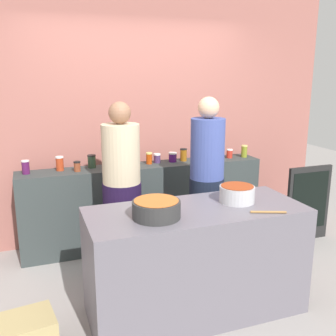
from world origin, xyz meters
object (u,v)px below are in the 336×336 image
preserve_jar_2 (77,166)px  cook_in_cap (206,193)px  preserve_jar_3 (92,161)px  cooking_pot_center (237,194)px  preserve_jar_14 (230,153)px  chalkboard_sign (308,203)px  preserve_jar_7 (149,158)px  preserve_jar_6 (132,160)px  preserve_jar_1 (60,163)px  preserve_jar_4 (109,161)px  preserve_jar_9 (173,157)px  preserve_jar_10 (183,155)px  cooking_pot_left (156,209)px  preserve_jar_0 (26,167)px  preserve_jar_12 (211,154)px  preserve_jar_11 (203,154)px  preserve_jar_15 (244,151)px  wooden_spoon (268,212)px  cook_with_tongs (122,198)px  preserve_jar_5 (121,162)px  preserve_jar_13 (220,154)px  preserve_jar_8 (157,158)px

preserve_jar_2 → cook_in_cap: cook_in_cap is taller
preserve_jar_3 → cooking_pot_center: size_ratio=0.49×
preserve_jar_14 → chalkboard_sign: bearing=-38.5°
preserve_jar_7 → cooking_pot_center: (0.31, -1.39, -0.03)m
preserve_jar_6 → preserve_jar_1: bearing=178.5°
preserve_jar_4 → preserve_jar_9: bearing=3.5°
preserve_jar_10 → cooking_pot_left: preserve_jar_10 is taller
preserve_jar_0 → preserve_jar_12: size_ratio=1.22×
preserve_jar_0 → preserve_jar_11: 1.94m
preserve_jar_2 → preserve_jar_15: (1.97, 0.03, 0.02)m
wooden_spoon → cook_with_tongs: size_ratio=0.16×
preserve_jar_4 → preserve_jar_12: (1.22, 0.06, -0.02)m
preserve_jar_5 → cook_with_tongs: cook_with_tongs is taller
cooking_pot_left → preserve_jar_9: bearing=65.4°
preserve_jar_12 → preserve_jar_15: size_ratio=0.78×
preserve_jar_1 → cooking_pot_center: size_ratio=0.52×
preserve_jar_11 → preserve_jar_14: bearing=-1.3°
preserve_jar_2 → preserve_jar_12: bearing=3.7°
cooking_pot_center → chalkboard_sign: 1.69m
preserve_jar_6 → cook_in_cap: (0.52, -0.80, -0.20)m
preserve_jar_13 → preserve_jar_3: bearing=178.5°
cook_with_tongs → chalkboard_sign: (2.16, -0.01, -0.30)m
chalkboard_sign → cook_in_cap: bearing=-172.0°
preserve_jar_0 → preserve_jar_14: 2.28m
preserve_jar_7 → preserve_jar_12: bearing=2.2°
preserve_jar_14 → cook_with_tongs: 1.56m
preserve_jar_2 → preserve_jar_5: preserve_jar_5 is taller
preserve_jar_1 → preserve_jar_0: bearing=-175.7°
preserve_jar_5 → preserve_jar_8: (0.44, 0.12, -0.02)m
preserve_jar_2 → preserve_jar_4: bearing=6.3°
preserve_jar_11 → preserve_jar_15: 0.53m
cook_in_cap → cooking_pot_center: bearing=-91.6°
cooking_pot_center → preserve_jar_15: bearing=57.3°
preserve_jar_7 → preserve_jar_6: bearing=178.0°
preserve_jar_3 → wooden_spoon: 2.03m
preserve_jar_8 → cooking_pot_left: bearing=-108.5°
chalkboard_sign → preserve_jar_10: bearing=154.9°
preserve_jar_4 → preserve_jar_5: bearing=-26.2°
cook_with_tongs → chalkboard_sign: 2.18m
preserve_jar_5 → preserve_jar_12: bearing=6.1°
preserve_jar_8 → preserve_jar_12: preserve_jar_12 is taller
preserve_jar_8 → wooden_spoon: 1.76m
preserve_jar_6 → chalkboard_sign: bearing=-17.6°
preserve_jar_5 → preserve_jar_1: bearing=169.3°
preserve_jar_5 → preserve_jar_13: size_ratio=1.42×
preserve_jar_10 → cook_in_cap: bearing=-96.1°
preserve_jar_2 → preserve_jar_13: 1.67m
preserve_jar_0 → preserve_jar_13: preserve_jar_0 is taller
preserve_jar_1 → preserve_jar_11: bearing=-1.5°
cooking_pot_left → chalkboard_sign: bearing=23.1°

